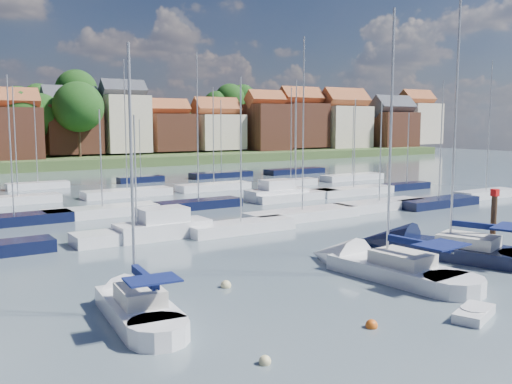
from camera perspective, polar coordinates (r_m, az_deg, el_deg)
ground at (r=63.22m, az=-12.21°, el=-0.87°), size 260.00×260.00×0.00m
sailboat_left at (r=26.68m, az=-12.26°, el=-10.99°), size 3.44×9.56×12.82m
sailboat_centre at (r=33.41m, az=11.73°, el=-7.30°), size 4.13×11.87×15.81m
sailboat_navy at (r=38.84m, az=17.22°, el=-5.46°), size 7.36×13.18×17.64m
tender at (r=27.19m, az=20.97°, el=-11.30°), size 2.79×1.99×0.55m
timber_piling at (r=38.97m, az=22.58°, el=-4.24°), size 0.40×0.40×6.62m
buoy_b at (r=21.14m, az=0.89°, el=-16.82°), size 0.45×0.45×0.45m
buoy_c at (r=24.94m, az=11.48°, el=-13.15°), size 0.51×0.51×0.51m
buoy_e at (r=37.58m, az=13.05°, el=-6.28°), size 0.46×0.46×0.46m
buoy_h at (r=30.03m, az=-3.04°, el=-9.50°), size 0.55×0.55×0.55m
marina_field at (r=59.44m, az=-8.83°, el=-0.87°), size 79.62×41.41×15.93m
far_shore_town at (r=153.24m, az=-24.01°, el=4.99°), size 212.46×90.00×22.27m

